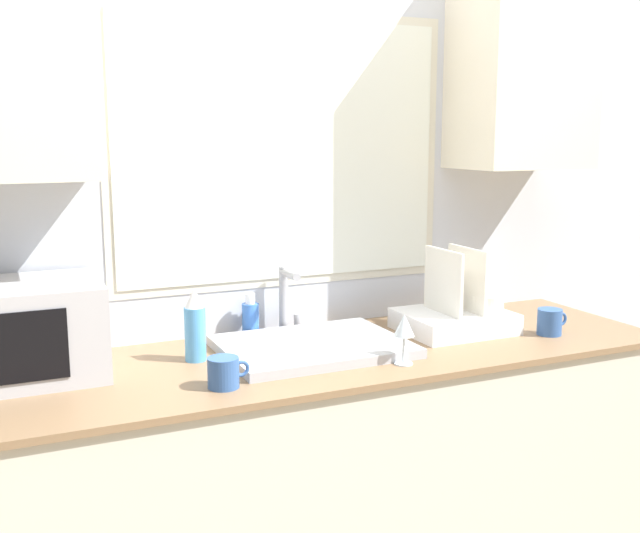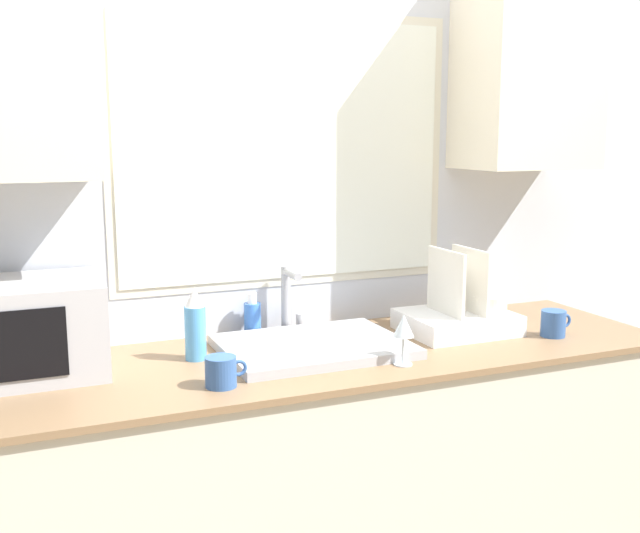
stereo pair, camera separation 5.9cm
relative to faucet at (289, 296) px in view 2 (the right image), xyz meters
The scene contains 11 objects.
countertop 0.65m from the faucet, 85.73° to the right, with size 2.29×0.68×0.93m.
wall_back 0.36m from the faucet, 73.04° to the left, with size 6.00×0.38×2.60m.
sink_basin 0.26m from the faucet, 91.18° to the right, with size 0.57×0.44×0.03m.
faucet is the anchor object (origin of this frame).
microwave 0.86m from the faucet, behind, with size 0.44×0.36×0.27m.
dish_rack 0.59m from the faucet, 21.73° to the right, with size 0.36×0.29×0.29m.
spray_bottle 0.41m from the faucet, 154.32° to the right, with size 0.06×0.06×0.22m.
soap_bottle 0.14m from the faucet, behind, with size 0.06×0.06×0.15m.
mug_near_sink 0.58m from the faucet, 128.93° to the right, with size 0.12×0.09×0.08m.
wine_glass 0.50m from the faucet, 68.29° to the right, with size 0.06×0.06×0.15m.
mug_by_rack 0.90m from the faucet, 25.45° to the right, with size 0.12×0.08×0.09m.
Camera 2 is at (-0.89, -1.76, 1.61)m, focal length 42.00 mm.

